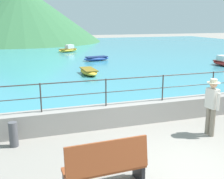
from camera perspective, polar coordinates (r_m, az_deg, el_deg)
ground_plane at (r=7.10m, az=14.99°, el=-15.25°), size 120.00×120.00×0.00m
promenade_wall at (r=9.55m, az=4.68°, el=-4.77°), size 20.00×0.56×0.70m
railing at (r=9.28m, az=4.80°, el=0.97°), size 18.44×0.04×0.90m
lake_water at (r=31.35m, az=-11.65°, el=7.50°), size 64.00×44.32×0.06m
hill_main at (r=47.54m, az=-17.97°, el=14.55°), size 24.81×24.81×8.86m
hill_secondary at (r=50.22m, az=-18.06°, el=12.80°), size 22.76×22.76×5.93m
bench_main at (r=5.84m, az=-1.29°, el=-15.23°), size 1.72×0.62×1.13m
person_walking at (r=8.83m, az=19.70°, el=-2.86°), size 0.38×0.57×1.75m
bollard at (r=8.25m, az=-19.48°, el=-8.63°), size 0.24×0.24×0.71m
boat_2 at (r=17.79m, az=-4.79°, el=3.71°), size 0.96×2.32×0.36m
boat_4 at (r=23.91m, az=-3.20°, el=6.37°), size 2.43×1.32×0.36m
boat_5 at (r=30.95m, az=-8.96°, el=8.09°), size 2.46×1.80×0.76m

